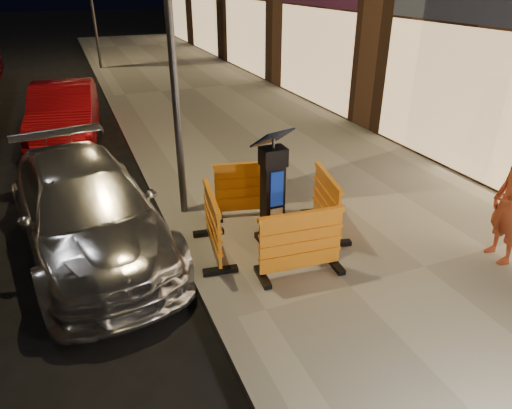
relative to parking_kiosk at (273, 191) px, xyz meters
name	(u,v)px	position (x,y,z in m)	size (l,w,h in m)	color
ground_plane	(227,330)	(-1.27, -1.50, -1.01)	(120.00, 120.00, 0.00)	black
sidewalk	(423,271)	(1.73, -1.50, -0.93)	(6.00, 60.00, 0.15)	gray
kerb	(226,325)	(-1.27, -1.50, -0.93)	(0.30, 60.00, 0.15)	slate
parking_kiosk	(273,191)	(0.00, 0.00, 0.00)	(0.54, 0.54, 1.71)	black
barrier_front	(301,243)	(0.00, -0.95, -0.38)	(1.23, 0.50, 0.96)	orange
barrier_back	(249,189)	(0.00, 0.95, -0.38)	(1.23, 0.50, 0.96)	orange
barrier_kerbside	(213,225)	(-0.95, 0.00, -0.38)	(1.23, 0.50, 0.96)	orange
barrier_bldgside	(326,203)	(0.95, 0.00, -0.38)	(1.23, 0.50, 0.96)	orange
car_silver	(95,247)	(-2.61, 1.09, -1.01)	(1.92, 4.73, 1.37)	silver
car_red	(70,139)	(-2.75, 6.98, -1.01)	(1.50, 4.30, 1.42)	#9E0A12
man	(512,205)	(2.88, -1.73, 0.02)	(0.64, 0.42, 1.75)	maroon
street_lamp_mid	(170,31)	(-1.02, 1.50, 2.14)	(0.12, 0.12, 6.00)	#3F3F44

